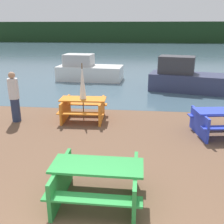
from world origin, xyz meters
TOP-DOWN VIEW (x-y plane):
  - water at (0.00, 32.10)m, footprint 60.00×50.00m
  - far_treeline at (0.00, 52.10)m, footprint 80.00×1.60m
  - picnic_table_green at (0.06, 1.39)m, footprint 1.69×1.38m
  - picnic_table_blue at (3.24, 4.99)m, footprint 1.77×1.62m
  - picnic_table_orange at (-1.18, 5.86)m, footprint 1.63×1.44m
  - umbrella_white at (-1.18, 5.86)m, footprint 0.25×0.25m
  - boat at (3.14, 10.79)m, footprint 4.23×2.49m
  - boat_second at (-2.43, 13.02)m, footprint 3.99×1.97m
  - person at (-3.48, 5.45)m, footprint 0.35×0.35m

SIDE VIEW (x-z plane):
  - water at x=0.00m, z-range 0.00..0.00m
  - picnic_table_orange at x=-1.18m, z-range 0.07..0.85m
  - picnic_table_blue at x=3.24m, z-range 0.07..0.85m
  - picnic_table_green at x=0.06m, z-range 0.08..0.85m
  - boat_second at x=-2.43m, z-range -0.19..1.36m
  - boat at x=3.14m, z-range -0.23..1.51m
  - person at x=-3.48m, z-range 0.00..1.74m
  - umbrella_white at x=-1.18m, z-range 0.35..2.35m
  - far_treeline at x=0.00m, z-range 0.00..4.00m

